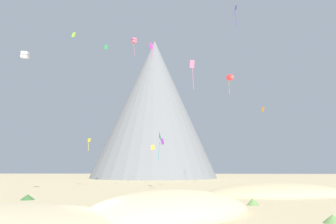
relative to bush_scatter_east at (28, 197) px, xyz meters
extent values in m
plane|color=#C6B284|center=(13.59, -14.82, -0.35)|extent=(400.00, 400.00, 0.00)
ellipsoid|color=beige|center=(18.97, -10.64, -0.35)|extent=(20.05, 20.15, 4.09)
ellipsoid|color=#C6B284|center=(33.93, 9.57, -0.35)|extent=(24.95, 18.15, 3.61)
cone|color=#386633|center=(0.00, 0.00, 0.00)|extent=(1.78, 1.78, 0.69)
cone|color=#668C4C|center=(26.27, 5.76, -0.07)|extent=(2.01, 2.01, 0.55)
cone|color=#668C4C|center=(31.14, -14.82, -0.03)|extent=(2.01, 2.01, 0.63)
cone|color=#477238|center=(20.11, -5.56, 0.07)|extent=(1.55, 1.55, 0.84)
cone|color=#668C4C|center=(27.59, -3.94, 0.03)|extent=(1.58, 1.58, 0.76)
cone|color=#386633|center=(9.33, -17.22, 0.16)|extent=(1.40, 1.40, 1.01)
cone|color=slate|center=(6.39, 88.28, 29.80)|extent=(56.28, 56.28, 60.28)
cone|color=slate|center=(7.30, 86.62, 11.57)|extent=(30.11, 30.11, 23.84)
cube|color=#8CD133|center=(-3.46, 20.20, 31.65)|extent=(0.88, 0.55, 1.18)
cube|color=pink|center=(21.55, 15.29, 22.80)|extent=(0.95, 0.55, 1.47)
cylinder|color=pink|center=(21.68, 15.29, 19.99)|extent=(0.24, 0.60, 4.11)
cube|color=#D1339E|center=(12.08, 29.41, 32.59)|extent=(1.00, 0.57, 1.62)
cylinder|color=#D1339E|center=(12.33, 29.41, 30.25)|extent=(0.19, 0.52, 3.13)
cube|color=green|center=(-0.72, 35.57, 35.21)|extent=(0.76, 0.72, 1.37)
cube|color=#E5668C|center=(10.19, 16.70, 28.12)|extent=(1.16, 1.17, 0.43)
cube|color=#E5668C|center=(10.19, 16.70, 28.63)|extent=(1.16, 1.17, 0.43)
cylinder|color=#E5668C|center=(10.26, 16.70, 26.60)|extent=(0.44, 0.38, 2.63)
cube|color=orange|center=(41.33, 44.16, 19.57)|extent=(0.78, 0.73, 1.33)
cube|color=white|center=(-5.30, 5.54, 21.20)|extent=(1.20, 1.24, 0.60)
cube|color=white|center=(-5.30, 5.54, 21.78)|extent=(1.20, 1.24, 0.60)
cube|color=purple|center=(15.85, 17.47, 8.55)|extent=(0.73, 0.36, 1.21)
cone|color=teal|center=(14.86, 22.93, 9.90)|extent=(0.83, 2.18, 2.17)
cylinder|color=teal|center=(14.70, 22.93, 7.06)|extent=(0.23, 0.47, 3.52)
cube|color=yellow|center=(-1.97, 29.22, 9.98)|extent=(0.79, 0.68, 0.85)
cylinder|color=yellow|center=(-2.08, 29.22, 8.53)|extent=(0.21, 0.20, 2.12)
cube|color=gold|center=(11.19, 42.36, 9.15)|extent=(1.02, 0.34, 1.33)
cone|color=red|center=(31.09, 33.32, 25.63)|extent=(1.93, 1.10, 1.84)
cylinder|color=gold|center=(30.82, 33.32, 23.02)|extent=(0.26, 0.56, 3.38)
cube|color=#5138B2|center=(32.53, 29.02, 41.63)|extent=(0.43, 0.93, 1.10)
cylinder|color=#5138B2|center=(32.35, 29.02, 38.92)|extent=(0.69, 0.17, 4.42)
camera|label=1|loc=(20.50, -38.89, 3.64)|focal=32.41mm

